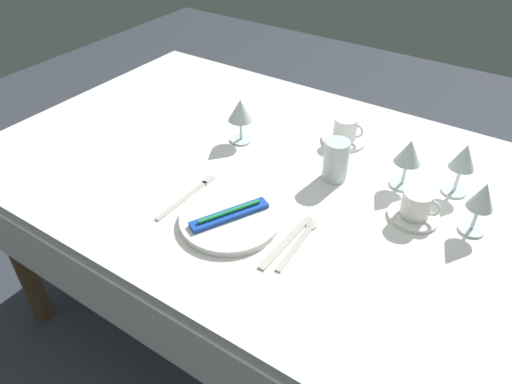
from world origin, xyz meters
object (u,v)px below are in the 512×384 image
wine_glass_centre (464,160)px  wine_glass_right (409,154)px  dinner_plate (230,219)px  coffee_cup_left (417,204)px  drink_tumbler (336,162)px  toothbrush_package (230,214)px  dinner_knife (286,242)px  coffee_cup_right (346,129)px  wine_glass_left (482,199)px  wine_glass_far (241,112)px  spoon_soup (302,238)px  fork_outer (189,195)px

wine_glass_centre → wine_glass_right: 0.14m
dinner_plate → coffee_cup_left: 0.48m
drink_tumbler → toothbrush_package: bearing=-112.5°
wine_glass_centre → drink_tumbler: size_ratio=1.27×
dinner_knife → drink_tumbler: drink_tumbler is taller
coffee_cup_left → drink_tumbler: size_ratio=0.82×
dinner_knife → wine_glass_right: size_ratio=1.56×
coffee_cup_left → coffee_cup_right: bearing=141.7°
dinner_knife → wine_glass_centre: bearing=57.0°
coffee_cup_right → drink_tumbler: bearing=-72.9°
dinner_plate → coffee_cup_right: (0.07, 0.52, 0.04)m
wine_glass_left → drink_tumbler: wine_glass_left is taller
wine_glass_centre → wine_glass_far: size_ratio=1.05×
wine_glass_left → wine_glass_far: 0.73m
coffee_cup_right → coffee_cup_left: bearing=-38.3°
toothbrush_package → wine_glass_left: wine_glass_left is taller
drink_tumbler → wine_glass_centre: bearing=21.8°
coffee_cup_left → wine_glass_left: 0.15m
spoon_soup → wine_glass_centre: (0.25, 0.40, 0.10)m
wine_glass_left → wine_glass_right: 0.23m
coffee_cup_right → wine_glass_far: (-0.28, -0.18, 0.06)m
toothbrush_package → wine_glass_far: wine_glass_far is taller
dinner_plate → wine_glass_right: (0.31, 0.40, 0.09)m
wine_glass_centre → fork_outer: bearing=-144.9°
coffee_cup_left → drink_tumbler: (-0.25, 0.05, 0.01)m
coffee_cup_left → spoon_soup: bearing=-131.1°
wine_glass_right → dinner_plate: bearing=-127.8°
coffee_cup_right → wine_glass_far: 0.34m
dinner_knife → drink_tumbler: 0.32m
fork_outer → spoon_soup: 0.34m
dinner_knife → coffee_cup_left: coffee_cup_left is taller
wine_glass_right → drink_tumbler: size_ratio=1.21×
wine_glass_right → drink_tumbler: bearing=-156.9°
fork_outer → wine_glass_left: 0.74m
fork_outer → spoon_soup: spoon_soup is taller
spoon_soup → wine_glass_right: wine_glass_right is taller
dinner_knife → coffee_cup_right: bearing=99.6°
drink_tumbler → dinner_plate: bearing=-112.5°
dinner_plate → spoon_soup: (0.18, 0.05, -0.01)m
fork_outer → coffee_cup_left: (0.54, 0.25, 0.04)m
fork_outer → wine_glass_centre: 0.74m
coffee_cup_right → drink_tumbler: (0.06, -0.20, 0.01)m
fork_outer → wine_glass_far: size_ratio=1.60×
wine_glass_centre → wine_glass_right: bearing=-160.0°
fork_outer → wine_glass_far: wine_glass_far is taller
coffee_cup_left → wine_glass_far: wine_glass_far is taller
wine_glass_left → drink_tumbler: 0.39m
toothbrush_package → spoon_soup: (0.18, 0.05, -0.02)m
fork_outer → wine_glass_right: 0.60m
wine_glass_centre → wine_glass_far: wine_glass_centre is taller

